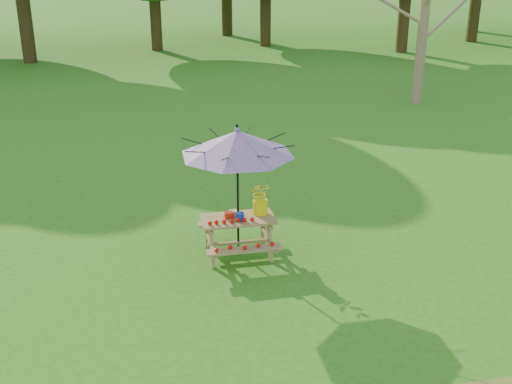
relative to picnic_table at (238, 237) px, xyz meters
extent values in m
plane|color=#2C7315|center=(-2.84, -1.64, -0.33)|extent=(120.00, 120.00, 0.00)
cylinder|color=#937850|center=(7.52, 9.27, 2.20)|extent=(0.35, 0.35, 5.06)
cube|color=olive|center=(0.00, 0.00, 0.32)|extent=(1.20, 0.62, 0.04)
cube|color=olive|center=(0.00, -0.55, 0.03)|extent=(1.20, 0.22, 0.04)
cube|color=olive|center=(0.00, 0.55, 0.03)|extent=(1.20, 0.22, 0.04)
cylinder|color=black|center=(0.00, 0.00, 0.80)|extent=(0.04, 0.04, 2.25)
cone|color=#1C6D9F|center=(0.00, 0.00, 1.62)|extent=(2.36, 2.36, 0.39)
sphere|color=#1C6D9F|center=(0.00, 0.00, 1.84)|extent=(0.08, 0.08, 0.08)
cube|color=red|center=(-0.15, 0.03, 0.39)|extent=(0.14, 0.12, 0.10)
cylinder|color=#13299C|center=(0.01, -0.10, 0.41)|extent=(0.13, 0.13, 0.13)
cube|color=beige|center=(-0.05, 0.16, 0.38)|extent=(0.13, 0.13, 0.07)
cylinder|color=#FFEA0D|center=(0.39, 0.10, 0.47)|extent=(0.25, 0.25, 0.25)
imported|color=yellow|center=(0.39, 0.10, 0.72)|extent=(0.37, 0.33, 0.37)
camera|label=1|loc=(-1.69, -9.44, 4.59)|focal=45.00mm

